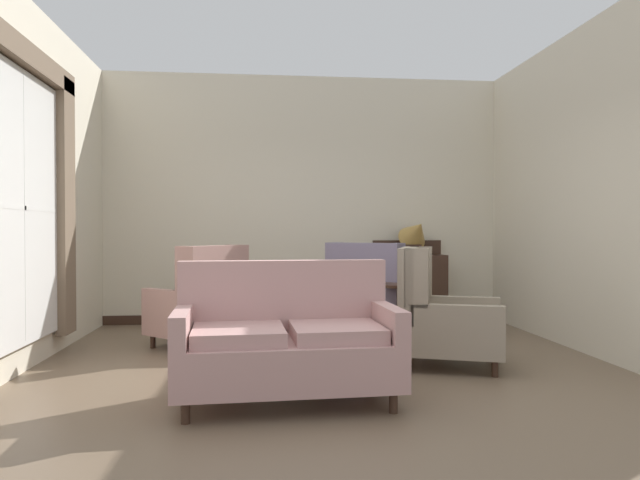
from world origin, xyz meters
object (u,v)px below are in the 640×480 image
porcelain_vase (318,290)px  gramophone (415,234)px  armchair_back_corner (372,298)px  side_table (400,310)px  armchair_far_left (439,317)px  sideboard (410,284)px  armchair_foreground_right (202,304)px  coffee_table (322,314)px  settee (287,343)px

porcelain_vase → gramophone: 2.56m
porcelain_vase → armchair_back_corner: bearing=57.5°
side_table → armchair_far_left: bearing=-76.4°
side_table → sideboard: size_ratio=0.62×
armchair_back_corner → side_table: armchair_back_corner is taller
armchair_foreground_right → armchair_back_corner: bearing=141.7°
armchair_far_left → armchair_back_corner: bearing=33.5°
armchair_far_left → armchair_foreground_right: size_ratio=0.98×
armchair_back_corner → sideboard: 1.20m
sideboard → porcelain_vase: bearing=-123.9°
coffee_table → sideboard: 2.52m
armchair_back_corner → settee: bearing=99.8°
sideboard → armchair_back_corner: bearing=-125.5°
settee → gramophone: bearing=57.5°
coffee_table → armchair_far_left: bearing=-14.8°
coffee_table → settee: settee is taller
porcelain_vase → armchair_far_left: armchair_far_left is taller
sideboard → coffee_table: bearing=-123.6°
armchair_far_left → sideboard: sideboard is taller
armchair_back_corner → porcelain_vase: bearing=92.0°
settee → armchair_foreground_right: 2.14m
coffee_table → armchair_back_corner: size_ratio=0.83×
armchair_foreground_right → sideboard: sideboard is taller
settee → side_table: settee is taller
armchair_far_left → side_table: bearing=33.1°
coffee_table → armchair_foreground_right: bearing=146.9°
coffee_table → side_table: bearing=28.7°
armchair_foreground_right → sideboard: size_ratio=1.01×
armchair_foreground_right → gramophone: 2.99m
gramophone → side_table: bearing=-110.8°
porcelain_vase → gramophone: size_ratio=0.62×
sideboard → gramophone: size_ratio=1.96×
armchair_back_corner → side_table: 0.67m
porcelain_vase → armchair_foreground_right: bearing=145.3°
settee → armchair_foreground_right: size_ratio=1.45×
settee → sideboard: 3.76m
armchair_far_left → gramophone: (0.40, 2.28, 0.74)m
coffee_table → porcelain_vase: porcelain_vase is taller
sideboard → gramophone: 0.68m
coffee_table → gramophone: (1.44, 2.00, 0.74)m
settee → side_table: size_ratio=2.37×
porcelain_vase → armchair_far_left: bearing=-13.2°
armchair_foreground_right → gramophone: bearing=156.3°
armchair_back_corner → armchair_foreground_right: armchair_back_corner is taller
settee → armchair_far_left: (1.42, 0.94, 0.02)m
side_table → sideboard: bearing=71.9°
settee → porcelain_vase: bearing=70.8°
armchair_back_corner → gramophone: (0.75, 0.88, 0.73)m
coffee_table → armchair_back_corner: bearing=58.2°
armchair_far_left → gramophone: size_ratio=1.94×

